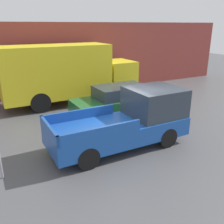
# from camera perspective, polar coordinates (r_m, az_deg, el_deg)

# --- Properties ---
(ground_plane) EXTENTS (60.00, 60.00, 0.00)m
(ground_plane) POSITION_cam_1_polar(r_m,az_deg,el_deg) (10.57, 1.80, -5.86)
(ground_plane) COLOR #4C4C4F
(building_wall) EXTENTS (28.00, 0.15, 4.67)m
(building_wall) POSITION_cam_1_polar(r_m,az_deg,el_deg) (17.09, -11.97, 11.64)
(building_wall) COLOR brown
(building_wall) RESTS_ON ground
(pickup_truck) EXTENTS (5.35, 2.08, 2.15)m
(pickup_truck) POSITION_cam_1_polar(r_m,az_deg,el_deg) (9.69, 4.16, -1.91)
(pickup_truck) COLOR #194799
(pickup_truck) RESTS_ON ground
(car) EXTENTS (4.79, 1.89, 1.57)m
(car) POSITION_cam_1_polar(r_m,az_deg,el_deg) (12.89, 1.60, 2.63)
(car) COLOR #1E592D
(car) RESTS_ON ground
(delivery_truck) EXTENTS (8.05, 2.35, 3.43)m
(delivery_truck) POSITION_cam_1_polar(r_m,az_deg,el_deg) (15.03, -10.42, 8.89)
(delivery_truck) COLOR gold
(delivery_truck) RESTS_ON ground
(newspaper_box) EXTENTS (0.45, 0.40, 1.07)m
(newspaper_box) POSITION_cam_1_polar(r_m,az_deg,el_deg) (18.07, -2.96, 6.63)
(newspaper_box) COLOR gold
(newspaper_box) RESTS_ON ground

